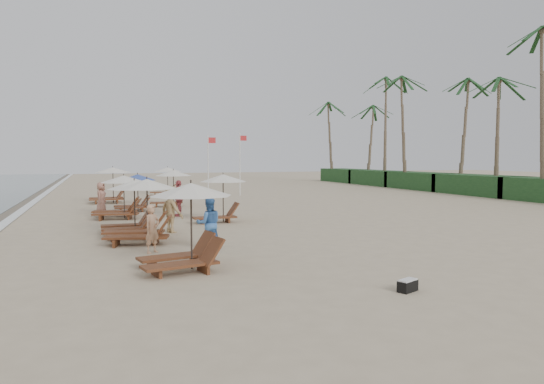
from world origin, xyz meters
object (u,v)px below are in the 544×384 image
object	(u,v)px
inland_station_0	(219,193)
beachgoer_mid_a	(209,223)
beachgoer_far_b	(101,197)
beachgoer_far_a	(179,198)
lounger_station_1	(139,215)
flag_pole_near	(209,164)
lounger_station_4	(134,193)
inland_station_1	(170,184)
inland_station_2	(165,178)
lounger_station_3	(118,198)
lounger_station_0	(182,228)
lounger_station_2	(129,207)
lounger_station_5	(109,186)
beachgoer_near	(152,229)
beachgoer_mid_b	(172,209)
duffel_bag	(408,285)

from	to	relation	value
inland_station_0	beachgoer_mid_a	xyz separation A→B (m)	(-1.95, -6.51, -0.50)
beachgoer_far_b	beachgoer_far_a	bearing A→B (deg)	-112.10
lounger_station_1	flag_pole_near	size ratio (longest dim) A/B	0.59
lounger_station_4	flag_pole_near	distance (m)	7.87
lounger_station_4	inland_station_0	xyz separation A→B (m)	(3.39, -6.42, 0.33)
inland_station_1	inland_station_2	bearing A→B (deg)	84.21
lounger_station_3	beachgoer_far_b	world-z (taller)	lounger_station_3
lounger_station_0	inland_station_2	xyz separation A→B (m)	(3.16, 27.02, 0.27)
lounger_station_3	inland_station_0	size ratio (longest dim) A/B	1.03
lounger_station_0	lounger_station_4	bearing A→B (deg)	90.49
lounger_station_0	lounger_station_2	xyz separation A→B (m)	(-0.92, 7.23, -0.09)
lounger_station_5	beachgoer_far_a	xyz separation A→B (m)	(3.18, -9.12, -0.17)
lounger_station_3	lounger_station_4	distance (m)	3.39
lounger_station_0	inland_station_1	xyz separation A→B (m)	(2.20, 17.55, 0.24)
lounger_station_1	beachgoer_far_b	bearing A→B (deg)	96.19
lounger_station_1	inland_station_0	xyz separation A→B (m)	(4.00, 4.35, 0.38)
inland_station_0	inland_station_2	size ratio (longest dim) A/B	1.02
lounger_station_5	inland_station_2	size ratio (longest dim) A/B	1.05
lounger_station_0	beachgoer_far_a	world-z (taller)	lounger_station_0
beachgoer_near	beachgoer_far_b	world-z (taller)	beachgoer_far_b
beachgoer_far_a	beachgoer_far_b	xyz separation A→B (m)	(-3.73, 3.14, -0.09)
beachgoer_far_a	flag_pole_near	xyz separation A→B (m)	(3.52, 8.85, 1.63)
lounger_station_5	beachgoer_mid_a	world-z (taller)	lounger_station_5
lounger_station_4	beachgoer_mid_b	size ratio (longest dim) A/B	1.30
lounger_station_0	duffel_bag	size ratio (longest dim) A/B	4.70
beachgoer_mid_b	lounger_station_4	bearing A→B (deg)	-25.27
lounger_station_0	inland_station_0	bearing A→B (deg)	70.50
inland_station_2	beachgoer_near	world-z (taller)	inland_station_2
beachgoer_mid_b	beachgoer_far_b	size ratio (longest dim) A/B	1.11
lounger_station_2	inland_station_2	bearing A→B (deg)	78.35
beachgoer_far_a	inland_station_2	bearing A→B (deg)	-169.10
lounger_station_5	flag_pole_near	size ratio (longest dim) A/B	0.60
lounger_station_5	inland_station_1	bearing A→B (deg)	-46.64
lounger_station_1	lounger_station_5	xyz separation A→B (m)	(-0.59, 16.45, 0.12)
lounger_station_2	inland_station_0	world-z (taller)	inland_station_0
lounger_station_2	beachgoer_far_a	world-z (taller)	lounger_station_2
lounger_station_1	lounger_station_5	distance (m)	16.46
lounger_station_2	beachgoer_near	world-z (taller)	lounger_station_2
lounger_station_2	lounger_station_3	xyz separation A→B (m)	(-0.20, 5.13, -0.06)
lounger_station_3	inland_station_0	bearing A→B (deg)	-35.92
lounger_station_2	beachgoer_far_b	distance (m)	8.14
lounger_station_4	inland_station_2	xyz separation A→B (m)	(3.29, 11.41, 0.38)
duffel_bag	lounger_station_2	bearing A→B (deg)	115.52
beachgoer_far_a	lounger_station_0	bearing A→B (deg)	7.34
lounger_station_1	lounger_station_3	distance (m)	7.53
lounger_station_3	beachgoer_mid_a	xyz separation A→B (m)	(2.43, -9.68, -0.14)
lounger_station_4	flag_pole_near	bearing A→B (deg)	44.55
lounger_station_5	lounger_station_3	bearing A→B (deg)	-88.63
lounger_station_5	beachgoer_far_a	distance (m)	9.66
beachgoer_mid_b	beachgoer_far_a	size ratio (longest dim) A/B	1.00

